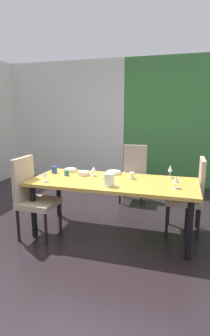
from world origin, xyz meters
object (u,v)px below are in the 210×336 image
(dining_table, at_px, (113,186))
(chair_left_near, at_px, (32,195))
(cup_corner, at_px, (54,170))
(chair_head_far, at_px, (134,171))
(serving_bowl_north, at_px, (84,173))
(cup_south, at_px, (132,176))
(wine_glass_near_shelf, at_px, (94,169))
(cup_near_window, at_px, (67,173))
(wine_glass_right, at_px, (170,169))
(serving_bowl_west, at_px, (114,172))
(pitcher_front, at_px, (109,180))
(wine_glass_center, at_px, (176,180))
(serving_bowl_left, at_px, (71,170))
(wine_glass_rear, at_px, (45,174))
(chair_right_far, at_px, (191,193))

(dining_table, bearing_deg, chair_left_near, -161.14)
(chair_left_near, relative_size, cup_corner, 11.20)
(chair_head_far, height_order, serving_bowl_north, chair_head_far)
(chair_left_near, distance_m, cup_south, 1.28)
(chair_head_far, height_order, wine_glass_near_shelf, chair_head_far)
(dining_table, relative_size, cup_near_window, 29.58)
(wine_glass_right, height_order, serving_bowl_west, wine_glass_right)
(wine_glass_near_shelf, distance_m, pitcher_front, 0.53)
(chair_head_far, relative_size, serving_bowl_north, 6.45)
(dining_table, height_order, serving_bowl_west, serving_bowl_west)
(serving_bowl_north, xyz_separation_m, cup_corner, (-0.45, 0.02, 0.02))
(chair_left_near, relative_size, cup_south, 11.81)
(cup_corner, distance_m, cup_south, 1.11)
(chair_head_far, distance_m, wine_glass_center, 1.76)
(serving_bowl_north, height_order, serving_bowl_left, serving_bowl_north)
(serving_bowl_left, bearing_deg, wine_glass_right, 1.62)
(cup_near_window, bearing_deg, serving_bowl_north, 18.52)
(serving_bowl_north, xyz_separation_m, cup_south, (0.66, -0.00, 0.02))
(chair_left_near, height_order, wine_glass_near_shelf, chair_left_near)
(chair_head_far, relative_size, wine_glass_rear, 7.57)
(serving_bowl_west, bearing_deg, chair_right_far, -0.80)
(cup_south, distance_m, pitcher_front, 0.44)
(serving_bowl_left, bearing_deg, dining_table, -23.81)
(serving_bowl_north, relative_size, cup_corner, 1.67)
(chair_head_far, distance_m, serving_bowl_left, 1.35)
(chair_head_far, relative_size, pitcher_front, 6.39)
(serving_bowl_north, relative_size, cup_south, 1.77)
(dining_table, bearing_deg, cup_near_window, 173.48)
(chair_left_near, height_order, cup_near_window, chair_left_near)
(serving_bowl_north, distance_m, cup_corner, 0.45)
(chair_right_far, xyz_separation_m, serving_bowl_left, (-1.67, -0.01, 0.20))
(wine_glass_rear, distance_m, cup_south, 1.09)
(chair_right_far, distance_m, serving_bowl_left, 1.68)
(wine_glass_right, relative_size, cup_corner, 1.83)
(wine_glass_near_shelf, relative_size, cup_south, 1.50)
(wine_glass_rear, bearing_deg, wine_glass_center, 6.06)
(dining_table, relative_size, wine_glass_rear, 15.99)
(serving_bowl_north, relative_size, cup_near_window, 2.17)
(pitcher_front, bearing_deg, wine_glass_center, 9.77)
(wine_glass_rear, relative_size, serving_bowl_west, 0.66)
(wine_glass_near_shelf, xyz_separation_m, cup_corner, (-0.59, -0.00, -0.05))
(pitcher_front, bearing_deg, cup_near_window, 154.44)
(serving_bowl_left, height_order, cup_near_window, cup_near_window)
(serving_bowl_west, relative_size, cup_near_window, 2.79)
(chair_left_near, bearing_deg, dining_table, 108.86)
(serving_bowl_west, height_order, cup_south, cup_south)
(serving_bowl_west, relative_size, cup_south, 2.27)
(chair_right_far, relative_size, chair_left_near, 0.98)
(wine_glass_rear, height_order, wine_glass_center, wine_glass_center)
(wine_glass_near_shelf, distance_m, wine_glass_center, 1.12)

